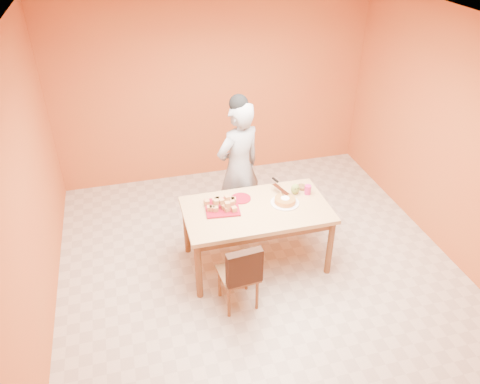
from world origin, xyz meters
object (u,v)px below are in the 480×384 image
object	(u,v)px
dining_chair	(238,273)
pastry_platter	(222,207)
person	(239,168)
sponge_cake	(285,200)
magenta_glass	(308,190)
dining_table	(256,215)
red_dinner_plate	(241,198)
checker_tin	(302,187)
egg_ornament	(295,189)

from	to	relation	value
dining_chair	pastry_platter	xyz separation A→B (m)	(-0.00, 0.70, 0.34)
dining_chair	person	world-z (taller)	person
sponge_cake	magenta_glass	xyz separation A→B (m)	(0.32, 0.12, 0.02)
pastry_platter	dining_table	bearing A→B (deg)	-14.97
red_dinner_plate	dining_chair	bearing A→B (deg)	-106.65
dining_table	magenta_glass	distance (m)	0.68
dining_table	checker_tin	xyz separation A→B (m)	(0.63, 0.26, 0.11)
sponge_cake	egg_ornament	xyz separation A→B (m)	(0.18, 0.16, 0.03)
pastry_platter	magenta_glass	xyz separation A→B (m)	(1.02, 0.03, 0.04)
pastry_platter	magenta_glass	world-z (taller)	magenta_glass
sponge_cake	person	bearing A→B (deg)	115.17
magenta_glass	dining_table	bearing A→B (deg)	-168.52
pastry_platter	egg_ornament	bearing A→B (deg)	4.57
sponge_cake	egg_ornament	bearing A→B (deg)	41.17
pastry_platter	checker_tin	world-z (taller)	checker_tin
magenta_glass	sponge_cake	bearing A→B (deg)	-159.44
red_dinner_plate	magenta_glass	distance (m)	0.78
checker_tin	dining_table	bearing A→B (deg)	-157.88
dining_table	egg_ornament	distance (m)	0.56
checker_tin	pastry_platter	bearing A→B (deg)	-171.04
dining_table	person	size ratio (longest dim) A/B	0.93
checker_tin	dining_chair	bearing A→B (deg)	-139.29
red_dinner_plate	magenta_glass	xyz separation A→B (m)	(0.77, -0.09, 0.05)
pastry_platter	dining_chair	bearing A→B (deg)	-89.88
dining_chair	magenta_glass	size ratio (longest dim) A/B	7.64
dining_chair	checker_tin	bearing A→B (deg)	35.32
person	magenta_glass	xyz separation A→B (m)	(0.66, -0.61, -0.05)
egg_ornament	checker_tin	size ratio (longest dim) A/B	1.15
person	pastry_platter	xyz separation A→B (m)	(-0.36, -0.64, -0.09)
sponge_cake	checker_tin	world-z (taller)	sponge_cake
person	red_dinner_plate	bearing A→B (deg)	54.15
sponge_cake	magenta_glass	bearing A→B (deg)	20.56
dining_chair	checker_tin	world-z (taller)	dining_chair
red_dinner_plate	person	bearing A→B (deg)	77.86
dining_table	sponge_cake	size ratio (longest dim) A/B	6.76
person	checker_tin	distance (m)	0.80
red_dinner_plate	checker_tin	world-z (taller)	checker_tin
pastry_platter	person	bearing A→B (deg)	60.76
red_dinner_plate	magenta_glass	world-z (taller)	magenta_glass
sponge_cake	magenta_glass	size ratio (longest dim) A/B	2.18
egg_ornament	dining_chair	bearing A→B (deg)	-151.53
dining_table	red_dinner_plate	world-z (taller)	red_dinner_plate
dining_table	dining_chair	world-z (taller)	dining_chair
dining_chair	person	bearing A→B (deg)	69.68
sponge_cake	checker_tin	xyz separation A→B (m)	(0.30, 0.24, -0.02)
egg_ornament	pastry_platter	bearing A→B (deg)	171.79
dining_chair	person	distance (m)	1.45
sponge_cake	magenta_glass	world-z (taller)	magenta_glass
magenta_glass	checker_tin	bearing A→B (deg)	99.89
pastry_platter	red_dinner_plate	world-z (taller)	pastry_platter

